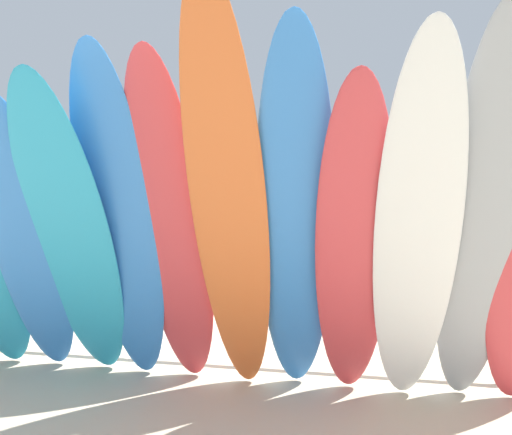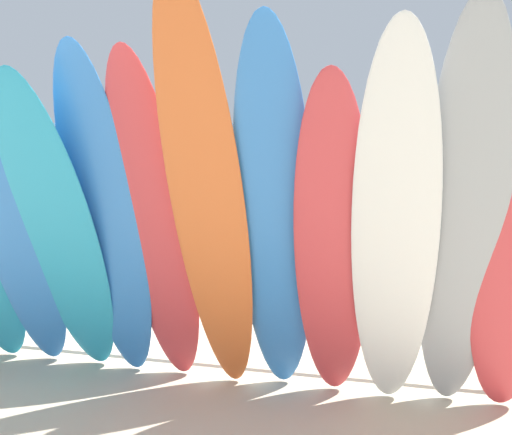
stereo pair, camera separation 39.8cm
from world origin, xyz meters
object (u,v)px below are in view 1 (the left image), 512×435
at_px(surfboard_rack, 228,303).
at_px(beachgoer_strolling, 304,163).
at_px(surfboard_red_8, 354,249).
at_px(surfboard_grey_10, 483,225).
at_px(surfboard_red_5, 171,228).
at_px(surfboard_orange_6, 228,204).
at_px(surfboard_blue_2, 27,242).
at_px(beachgoer_midbeach, 181,161).
at_px(beachgoer_by_water, 366,160).
at_px(surfboard_blue_4, 120,223).
at_px(surfboard_blue_7, 295,223).
at_px(surfboard_white_9, 417,234).
at_px(surfboard_teal_3, 71,236).

distance_m(surfboard_rack, beachgoer_strolling, 6.65).
bearing_deg(surfboard_red_8, surfboard_grey_10, -6.13).
height_order(surfboard_red_5, surfboard_orange_6, surfboard_orange_6).
bearing_deg(surfboard_blue_2, surfboard_red_5, -3.56).
xyz_separation_m(beachgoer_midbeach, beachgoer_by_water, (3.26, 0.50, 0.02)).
xyz_separation_m(surfboard_blue_2, surfboard_blue_4, (0.66, 0.01, 0.15)).
height_order(surfboard_blue_7, beachgoer_by_water, surfboard_blue_7).
relative_size(surfboard_blue_2, surfboard_white_9, 0.85).
distance_m(surfboard_orange_6, surfboard_grey_10, 1.50).
height_order(surfboard_red_8, surfboard_grey_10, surfboard_grey_10).
height_order(surfboard_blue_7, beachgoer_strolling, surfboard_blue_7).
xyz_separation_m(surfboard_red_8, beachgoer_midbeach, (-3.39, 7.71, -0.19)).
distance_m(surfboard_blue_2, surfboard_white_9, 2.56).
bearing_deg(surfboard_blue_2, beachgoer_midbeach, 94.60).
xyz_separation_m(surfboard_red_8, surfboard_grey_10, (0.74, -0.02, 0.17)).
bearing_deg(surfboard_blue_2, surfboard_white_9, -7.70).
relative_size(surfboard_grey_10, beachgoer_midbeach, 1.73).
bearing_deg(beachgoer_midbeach, surfboard_blue_4, -64.14).
relative_size(surfboard_rack, surfboard_orange_6, 1.54).
distance_m(surfboard_red_8, beachgoer_by_water, 8.21).
height_order(surfboard_red_5, surfboard_red_8, surfboard_red_5).
height_order(surfboard_teal_3, surfboard_red_8, surfboard_teal_3).
distance_m(surfboard_blue_4, beachgoer_by_water, 8.26).
bearing_deg(surfboard_orange_6, surfboard_blue_2, 174.90).
height_order(surfboard_grey_10, beachgoer_strolling, surfboard_grey_10).
height_order(surfboard_rack, surfboard_grey_10, surfboard_grey_10).
relative_size(surfboard_blue_2, surfboard_orange_6, 0.76).
bearing_deg(surfboard_blue_4, surfboard_blue_2, -177.48).
height_order(surfboard_orange_6, beachgoer_by_water, surfboard_orange_6).
xyz_separation_m(surfboard_red_5, surfboard_orange_6, (0.42, -0.19, 0.19)).
height_order(surfboard_rack, surfboard_red_8, surfboard_red_8).
bearing_deg(surfboard_red_8, surfboard_white_9, -17.21).
bearing_deg(surfboard_red_8, surfboard_red_5, 171.92).
xyz_separation_m(surfboard_blue_2, surfboard_orange_6, (1.43, -0.17, 0.32)).
xyz_separation_m(surfboard_rack, surfboard_orange_6, (0.19, -0.80, 0.87)).
xyz_separation_m(surfboard_teal_3, surfboard_grey_10, (2.59, -0.04, 0.16)).
height_order(surfboard_teal_3, surfboard_orange_6, surfboard_orange_6).
bearing_deg(surfboard_red_5, surfboard_blue_7, -1.13).
relative_size(surfboard_teal_3, surfboard_grey_10, 0.87).
bearing_deg(surfboard_white_9, surfboard_red_5, 170.31).
bearing_deg(surfboard_blue_2, surfboard_red_8, -6.05).
height_order(surfboard_orange_6, surfboard_grey_10, surfboard_orange_6).
bearing_deg(beachgoer_strolling, surfboard_blue_4, -95.67).
bearing_deg(beachgoer_by_water, surfboard_grey_10, -85.26).
relative_size(surfboard_rack, surfboard_red_5, 1.83).
bearing_deg(surfboard_orange_6, surfboard_rack, 105.01).
relative_size(surfboard_white_9, beachgoer_strolling, 1.60).
relative_size(beachgoer_midbeach, beachgoer_by_water, 0.98).
bearing_deg(beachgoer_strolling, surfboard_teal_3, -98.16).
xyz_separation_m(surfboard_red_8, beachgoer_by_water, (-0.13, 8.21, -0.17)).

